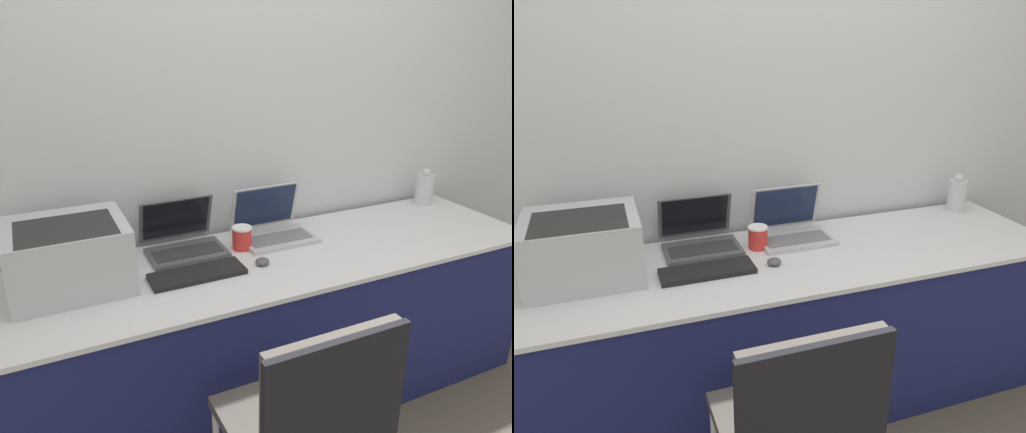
% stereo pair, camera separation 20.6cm
% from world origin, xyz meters
% --- Properties ---
extents(wall_back, '(8.00, 0.05, 2.60)m').
position_xyz_m(wall_back, '(0.00, 0.72, 1.30)').
color(wall_back, silver).
rests_on(wall_back, ground_plane).
extents(table, '(2.35, 0.67, 0.73)m').
position_xyz_m(table, '(0.00, 0.32, 0.36)').
color(table, '#191E51').
rests_on(table, ground_plane).
extents(printer, '(0.43, 0.37, 0.25)m').
position_xyz_m(printer, '(-0.85, 0.41, 0.86)').
color(printer, '#B2B7BC').
rests_on(printer, table).
extents(laptop_left, '(0.33, 0.29, 0.22)m').
position_xyz_m(laptop_left, '(-0.38, 0.54, 0.78)').
color(laptop_left, '#4C4C51').
rests_on(laptop_left, table).
extents(laptop_right, '(0.33, 0.28, 0.23)m').
position_xyz_m(laptop_right, '(0.05, 0.51, 0.78)').
color(laptop_right, '#B7B7BC').
rests_on(laptop_right, table).
extents(external_keyboard, '(0.37, 0.14, 0.02)m').
position_xyz_m(external_keyboard, '(-0.40, 0.29, 0.74)').
color(external_keyboard, black).
rests_on(external_keyboard, table).
extents(coffee_cup, '(0.09, 0.09, 0.10)m').
position_xyz_m(coffee_cup, '(-0.14, 0.45, 0.78)').
color(coffee_cup, red).
rests_on(coffee_cup, table).
extents(mouse, '(0.06, 0.06, 0.03)m').
position_xyz_m(mouse, '(-0.13, 0.27, 0.74)').
color(mouse, '#4C4C51').
rests_on(mouse, table).
extents(metal_pitcher, '(0.09, 0.09, 0.20)m').
position_xyz_m(metal_pitcher, '(1.01, 0.57, 0.82)').
color(metal_pitcher, silver).
rests_on(metal_pitcher, table).
extents(chair, '(0.44, 0.46, 0.91)m').
position_xyz_m(chair, '(-0.29, -0.41, 0.56)').
color(chair, '#4C4742').
rests_on(chair, ground_plane).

